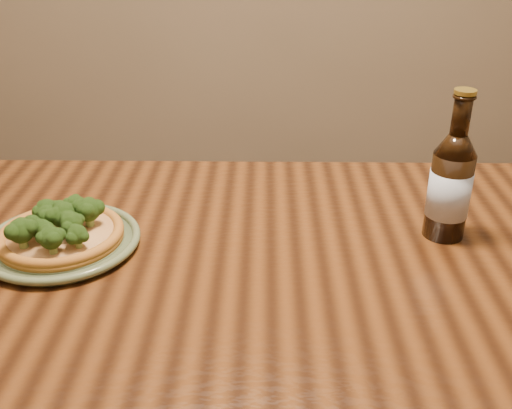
{
  "coord_description": "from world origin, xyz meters",
  "views": [
    {
      "loc": [
        0.05,
        -0.69,
        1.28
      ],
      "look_at": [
        0.04,
        0.2,
        0.82
      ],
      "focal_mm": 42.0,
      "sensor_mm": 36.0,
      "label": 1
    }
  ],
  "objects_px": {
    "plate": "(62,241)",
    "pizza": "(60,231)",
    "table": "(233,320)",
    "beer_bottle": "(450,185)"
  },
  "relations": [
    {
      "from": "plate",
      "to": "beer_bottle",
      "type": "height_order",
      "value": "beer_bottle"
    },
    {
      "from": "plate",
      "to": "pizza",
      "type": "relative_size",
      "value": 1.26
    },
    {
      "from": "table",
      "to": "plate",
      "type": "height_order",
      "value": "plate"
    },
    {
      "from": "pizza",
      "to": "beer_bottle",
      "type": "height_order",
      "value": "beer_bottle"
    },
    {
      "from": "table",
      "to": "pizza",
      "type": "distance_m",
      "value": 0.33
    },
    {
      "from": "table",
      "to": "plate",
      "type": "xyz_separation_m",
      "value": [
        -0.29,
        0.08,
        0.1
      ]
    },
    {
      "from": "plate",
      "to": "pizza",
      "type": "distance_m",
      "value": 0.02
    },
    {
      "from": "plate",
      "to": "beer_bottle",
      "type": "bearing_deg",
      "value": 4.54
    },
    {
      "from": "table",
      "to": "pizza",
      "type": "bearing_deg",
      "value": 165.82
    },
    {
      "from": "plate",
      "to": "pizza",
      "type": "bearing_deg",
      "value": -87.47
    }
  ]
}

